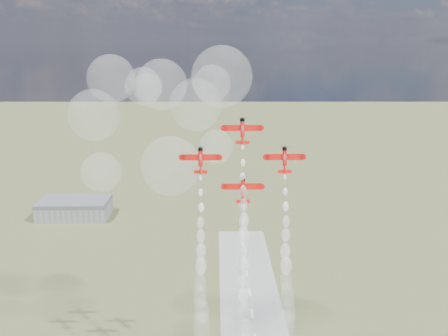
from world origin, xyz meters
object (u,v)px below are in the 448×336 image
Objects in this scene: hangar at (75,208)px; plane_left at (201,160)px; plane_lead at (242,130)px; plane_right at (285,159)px; plane_slot at (243,189)px.

plane_left reaches higher than hangar.
plane_lead is at bearing -57.78° from hangar.
plane_lead is 16.53m from plane_right.
hangar is 234.33m from plane_right.
plane_lead is at bearing 90.00° from plane_slot.
plane_left is 16.53m from plane_slot.
plane_slot is (111.80, -183.63, 72.35)m from hangar.
plane_lead is at bearing 12.91° from plane_left.
plane_left is (-13.54, -3.10, -8.95)m from plane_lead.
plane_left is at bearing -61.44° from hangar.
hangar is at bearing 122.22° from plane_lead.
plane_slot is (-13.54, -3.10, -8.95)m from plane_right.
plane_left and plane_right have the same top height.
hangar is 4.13× the size of plane_right.
plane_slot is at bearing -90.00° from plane_lead.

